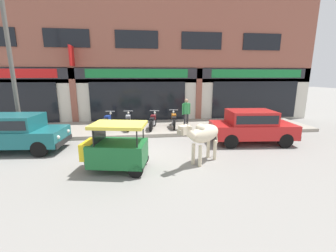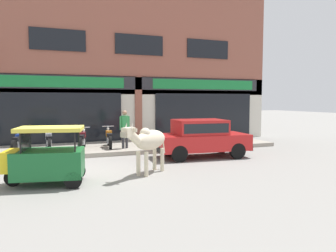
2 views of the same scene
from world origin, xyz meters
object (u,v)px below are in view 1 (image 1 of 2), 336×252
at_px(cow, 203,134).
at_px(car_0, 16,131).
at_px(pedestrian, 186,111).
at_px(motorcycle_0, 107,122).
at_px(utility_pole, 12,68).
at_px(motorcycle_1, 128,122).
at_px(auto_rickshaw, 116,150).
at_px(motorcycle_3, 174,120).
at_px(motorcycle_2, 153,121).
at_px(car_1, 251,125).

xyz_separation_m(cow, car_0, (-6.91, 2.16, -0.19)).
distance_m(car_0, pedestrian, 7.51).
xyz_separation_m(car_0, pedestrian, (7.22, 2.04, 0.34)).
height_order(motorcycle_0, utility_pole, utility_pole).
xyz_separation_m(motorcycle_1, utility_pole, (-4.79, -1.01, 2.69)).
bearing_deg(car_0, auto_rickshaw, -30.55).
height_order(cow, car_0, cow).
height_order(cow, motorcycle_3, cow).
distance_m(car_0, motorcycle_2, 6.03).
relative_size(cow, utility_pole, 0.29).
relative_size(motorcycle_1, motorcycle_2, 1.01).
xyz_separation_m(motorcycle_0, pedestrian, (4.11, -0.53, 0.60)).
relative_size(motorcycle_0, motorcycle_3, 0.99).
relative_size(car_1, pedestrian, 2.32).
xyz_separation_m(car_0, motorcycle_3, (6.66, 2.59, -0.25)).
relative_size(car_1, motorcycle_3, 2.06).
bearing_deg(motorcycle_3, utility_pole, -171.50).
relative_size(motorcycle_1, utility_pole, 0.29).
bearing_deg(motorcycle_0, utility_pole, -163.96).
bearing_deg(car_0, car_1, -1.11).
relative_size(car_0, car_1, 1.00).
height_order(auto_rickshaw, motorcycle_3, auto_rickshaw).
bearing_deg(motorcycle_0, motorcycle_2, -3.15).
distance_m(motorcycle_3, pedestrian, 0.99).
bearing_deg(utility_pole, auto_rickshaw, -40.19).
relative_size(car_0, pedestrian, 2.32).
bearing_deg(cow, utility_pole, 153.90).
distance_m(cow, motorcycle_0, 6.08).
height_order(cow, pedestrian, pedestrian).
relative_size(cow, motorcycle_0, 1.01).
height_order(motorcycle_0, motorcycle_1, same).
bearing_deg(motorcycle_1, motorcycle_3, 1.56).
height_order(cow, motorcycle_0, cow).
xyz_separation_m(motorcycle_0, utility_pole, (-3.68, -1.06, 2.69)).
bearing_deg(cow, motorcycle_3, 93.01).
xyz_separation_m(auto_rickshaw, pedestrian, (3.19, 4.42, 0.50)).
relative_size(auto_rickshaw, pedestrian, 1.32).
bearing_deg(cow, motorcycle_1, 119.96).
bearing_deg(motorcycle_1, motorcycle_2, -3.86).
xyz_separation_m(car_1, pedestrian, (-2.45, 2.22, 0.34)).
bearing_deg(utility_pole, car_1, -9.41).
relative_size(car_1, auto_rickshaw, 1.76).
relative_size(motorcycle_2, motorcycle_3, 0.99).
height_order(cow, utility_pole, utility_pole).
bearing_deg(cow, car_1, 35.56).
distance_m(auto_rickshaw, utility_pole, 6.56).
bearing_deg(motorcycle_0, car_1, -22.80).
height_order(motorcycle_2, pedestrian, pedestrian).
bearing_deg(car_1, motorcycle_2, 147.74).
bearing_deg(utility_pole, motorcycle_2, 8.66).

